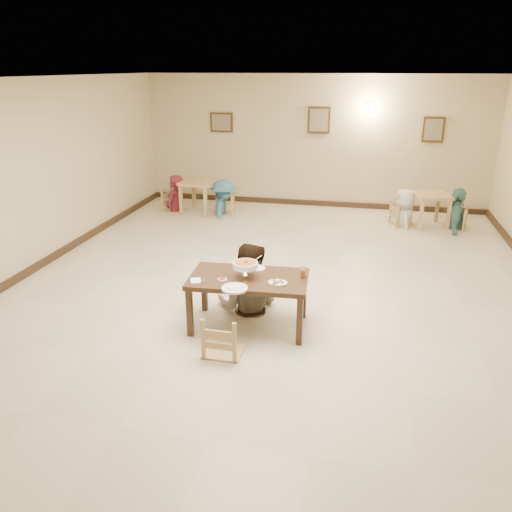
% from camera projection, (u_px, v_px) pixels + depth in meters
% --- Properties ---
extents(floor, '(10.00, 10.00, 0.00)m').
position_uv_depth(floor, '(275.00, 289.00, 7.51)').
color(floor, beige).
rests_on(floor, ground).
extents(ceiling, '(10.00, 10.00, 0.00)m').
position_uv_depth(ceiling, '(278.00, 78.00, 6.45)').
color(ceiling, white).
rests_on(ceiling, wall_back).
extents(wall_back, '(10.00, 0.00, 10.00)m').
position_uv_depth(wall_back, '(314.00, 142.00, 11.55)').
color(wall_back, beige).
rests_on(wall_back, floor).
extents(wall_front, '(10.00, 0.00, 10.00)m').
position_uv_depth(wall_front, '(98.00, 429.00, 2.41)').
color(wall_front, beige).
rests_on(wall_front, floor).
extents(wall_left, '(0.00, 10.00, 10.00)m').
position_uv_depth(wall_left, '(24.00, 179.00, 7.77)').
color(wall_left, beige).
rests_on(wall_left, floor).
extents(baseboard_back, '(8.00, 0.06, 0.12)m').
position_uv_depth(baseboard_back, '(311.00, 203.00, 12.03)').
color(baseboard_back, '#302014').
rests_on(baseboard_back, floor).
extents(baseboard_left, '(0.06, 10.00, 0.12)m').
position_uv_depth(baseboard_left, '(40.00, 265.00, 8.27)').
color(baseboard_left, '#302014').
rests_on(baseboard_left, floor).
extents(picture_a, '(0.55, 0.04, 0.45)m').
position_uv_depth(picture_a, '(221.00, 122.00, 11.80)').
color(picture_a, '#3B2812').
rests_on(picture_a, wall_back).
extents(picture_b, '(0.50, 0.04, 0.60)m').
position_uv_depth(picture_b, '(319.00, 120.00, 11.31)').
color(picture_b, '#3B2812').
rests_on(picture_b, wall_back).
extents(picture_c, '(0.45, 0.04, 0.55)m').
position_uv_depth(picture_c, '(433.00, 130.00, 10.87)').
color(picture_c, '#3B2812').
rests_on(picture_c, wall_back).
extents(wall_sconce, '(0.16, 0.05, 0.22)m').
position_uv_depth(wall_sconce, '(369.00, 107.00, 10.99)').
color(wall_sconce, '#FFD88C').
rests_on(wall_sconce, wall_back).
extents(main_table, '(1.51, 0.90, 0.69)m').
position_uv_depth(main_table, '(249.00, 283.00, 6.23)').
color(main_table, '#3B2314').
rests_on(main_table, floor).
extents(chair_far, '(0.44, 0.44, 0.93)m').
position_uv_depth(chair_far, '(250.00, 273.00, 6.91)').
color(chair_far, tan).
rests_on(chair_far, floor).
extents(chair_near, '(0.44, 0.44, 0.95)m').
position_uv_depth(chair_near, '(223.00, 316.00, 5.70)').
color(chair_near, tan).
rests_on(chair_near, floor).
extents(main_diner, '(0.92, 0.72, 1.87)m').
position_uv_depth(main_diner, '(248.00, 244.00, 6.63)').
color(main_diner, gray).
rests_on(main_diner, floor).
extents(curry_warmer, '(0.35, 0.31, 0.28)m').
position_uv_depth(curry_warmer, '(245.00, 265.00, 6.13)').
color(curry_warmer, silver).
rests_on(curry_warmer, main_table).
extents(rice_plate_far, '(0.30, 0.30, 0.07)m').
position_uv_depth(rice_plate_far, '(254.00, 268.00, 6.45)').
color(rice_plate_far, white).
rests_on(rice_plate_far, main_table).
extents(rice_plate_near, '(0.31, 0.31, 0.07)m').
position_uv_depth(rice_plate_near, '(235.00, 288.00, 5.86)').
color(rice_plate_near, white).
rests_on(rice_plate_near, main_table).
extents(fried_plate, '(0.24, 0.24, 0.05)m').
position_uv_depth(fried_plate, '(278.00, 282.00, 6.01)').
color(fried_plate, white).
rests_on(fried_plate, main_table).
extents(chili_dish, '(0.11, 0.11, 0.02)m').
position_uv_depth(chili_dish, '(222.00, 279.00, 6.11)').
color(chili_dish, white).
rests_on(chili_dish, main_table).
extents(napkin_cutlery, '(0.20, 0.26, 0.03)m').
position_uv_depth(napkin_cutlery, '(196.00, 281.00, 6.04)').
color(napkin_cutlery, white).
rests_on(napkin_cutlery, main_table).
extents(drink_glass, '(0.07, 0.07, 0.13)m').
position_uv_depth(drink_glass, '(303.00, 273.00, 6.17)').
color(drink_glass, white).
rests_on(drink_glass, main_table).
extents(bg_table_left, '(0.84, 0.84, 0.73)m').
position_uv_depth(bg_table_left, '(199.00, 187.00, 11.23)').
color(bg_table_left, tan).
rests_on(bg_table_left, floor).
extents(bg_table_right, '(0.85, 0.85, 0.69)m').
position_uv_depth(bg_table_right, '(431.00, 200.00, 10.28)').
color(bg_table_right, tan).
rests_on(bg_table_right, floor).
extents(bg_chair_ll, '(0.47, 0.47, 1.00)m').
position_uv_depth(bg_chair_ll, '(175.00, 190.00, 11.36)').
color(bg_chair_ll, tan).
rests_on(bg_chair_ll, floor).
extents(bg_chair_lr, '(0.45, 0.45, 0.95)m').
position_uv_depth(bg_chair_lr, '(224.00, 194.00, 11.13)').
color(bg_chair_lr, tan).
rests_on(bg_chair_lr, floor).
extents(bg_chair_rl, '(0.47, 0.47, 0.99)m').
position_uv_depth(bg_chair_rl, '(405.00, 202.00, 10.40)').
color(bg_chair_rl, tan).
rests_on(bg_chair_rl, floor).
extents(bg_chair_rr, '(0.41, 0.41, 0.88)m').
position_uv_depth(bg_chair_rr, '(457.00, 208.00, 10.15)').
color(bg_chair_rr, tan).
rests_on(bg_chair_rr, floor).
extents(bg_diner_a, '(0.51, 0.68, 1.70)m').
position_uv_depth(bg_diner_a, '(174.00, 175.00, 11.24)').
color(bg_diner_a, maroon).
rests_on(bg_diner_a, floor).
extents(bg_diner_b, '(0.78, 1.12, 1.59)m').
position_uv_depth(bg_diner_b, '(223.00, 180.00, 11.02)').
color(bg_diner_b, teal).
rests_on(bg_diner_b, floor).
extents(bg_diner_c, '(0.63, 0.84, 1.54)m').
position_uv_depth(bg_diner_c, '(406.00, 189.00, 10.30)').
color(bg_diner_c, silver).
rests_on(bg_diner_c, floor).
extents(bg_diner_d, '(0.53, 1.04, 1.71)m').
position_uv_depth(bg_diner_d, '(460.00, 188.00, 10.00)').
color(bg_diner_d, teal).
rests_on(bg_diner_d, floor).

